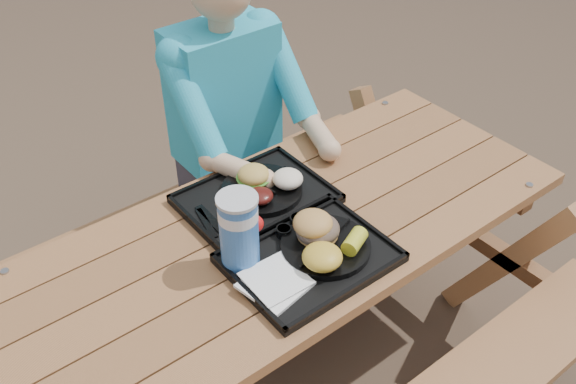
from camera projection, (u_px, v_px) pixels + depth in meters
ground at (288, 374)px, 2.42m from camera, size 60.00×60.00×0.00m
picnic_table at (288, 308)px, 2.19m from camera, size 1.80×1.49×0.75m
tray_near at (310, 259)px, 1.83m from camera, size 0.45×0.35×0.02m
tray_far at (256, 200)px, 2.04m from camera, size 0.45×0.35×0.02m
plate_near at (326, 246)px, 1.84m from camera, size 0.26×0.26×0.02m
plate_far at (262, 190)px, 2.05m from camera, size 0.26×0.26×0.02m
napkin_stack at (275, 283)px, 1.73m from camera, size 0.18×0.18×0.02m
soda_cup at (239, 232)px, 1.74m from camera, size 0.11×0.11×0.22m
condiment_bbq at (284, 231)px, 1.89m from camera, size 0.05×0.05×0.03m
condiment_mustard at (298, 221)px, 1.92m from camera, size 0.05×0.05×0.03m
sandwich at (318, 219)px, 1.82m from camera, size 0.12×0.12×0.13m
mac_cheese at (322, 257)px, 1.75m from camera, size 0.11×0.11×0.06m
corn_cob at (355, 241)px, 1.81m from camera, size 0.11×0.11×0.05m
cutlery_far at (210, 219)px, 1.95m from camera, size 0.03×0.15×0.01m
burger at (253, 171)px, 2.03m from camera, size 0.10×0.10×0.09m
baked_beans at (260, 196)px, 1.98m from camera, size 0.08×0.08×0.04m
potato_salad at (288, 179)px, 2.03m from camera, size 0.10×0.10×0.05m
diner at (230, 147)px, 2.49m from camera, size 0.48×0.84×1.28m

